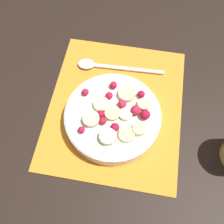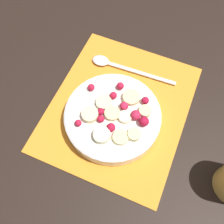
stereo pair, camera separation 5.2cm
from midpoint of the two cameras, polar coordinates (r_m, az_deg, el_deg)
ground_plane at (r=0.58m, az=-1.78°, el=0.96°), size 3.00×3.00×0.00m
placemat at (r=0.58m, az=-1.79°, el=1.09°), size 0.36×0.30×0.01m
fruit_bowl at (r=0.54m, az=-2.66°, el=-1.23°), size 0.21×0.21×0.06m
spoon at (r=0.63m, az=-4.73°, el=10.28°), size 0.03×0.22×0.01m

